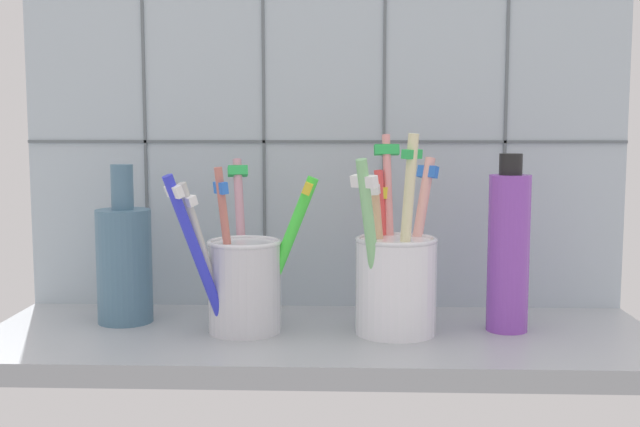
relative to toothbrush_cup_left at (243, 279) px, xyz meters
The scene contains 6 objects.
counter_slab 9.52cm from the toothbrush_cup_left, ahead, with size 64.00×22.00×2.00cm, color #9EA3A8.
tile_wall_back 20.75cm from the toothbrush_cup_left, 58.42° to the left, with size 64.00×2.20×45.00cm.
toothbrush_cup_left is the anchor object (origin of this frame).
toothbrush_cup_right 14.42cm from the toothbrush_cup_left, ahead, with size 8.70×11.07×18.91cm.
ceramic_vase 12.79cm from the toothbrush_cup_left, 165.62° to the left, with size 5.44×5.44×15.79cm.
soap_bottle 25.39cm from the toothbrush_cup_left, ahead, with size 3.94×3.94×16.98cm.
Camera 1 is at (2.71, -73.09, 21.61)cm, focal length 44.13 mm.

